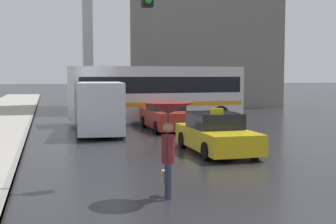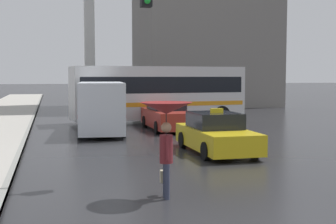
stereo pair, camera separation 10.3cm
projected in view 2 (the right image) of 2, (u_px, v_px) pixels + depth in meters
name	position (u px, v px, depth m)	size (l,w,h in m)	color
taxi	(216.00, 134.00, 16.63)	(1.91, 4.41, 1.57)	gold
sedan_red	(167.00, 117.00, 23.60)	(1.91, 4.71, 1.38)	#A52D23
ambulance_van	(101.00, 105.00, 21.96)	(2.50, 5.47, 2.42)	silver
city_bus	(158.00, 92.00, 27.24)	(10.22, 3.48, 3.25)	silver
pedestrian_with_umbrella	(166.00, 119.00, 10.30)	(1.16, 1.16, 2.15)	#2D3347
traffic_light	(59.00, 27.00, 11.51)	(4.02, 0.38, 5.59)	black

